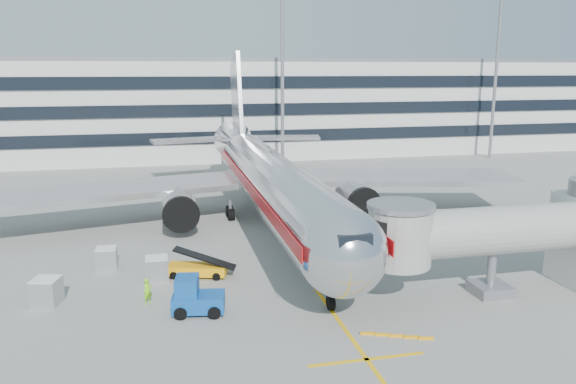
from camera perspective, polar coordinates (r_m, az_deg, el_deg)
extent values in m
plane|color=gray|center=(41.19, 1.05, -7.40)|extent=(180.00, 180.00, 0.00)
cube|color=#EBAC0C|center=(50.48, -1.68, -3.64)|extent=(0.25, 70.00, 0.01)
cube|color=#EBAC0C|center=(28.97, 8.00, -16.50)|extent=(6.00, 0.25, 0.01)
cylinder|color=silver|center=(47.57, -1.24, 0.57)|extent=(5.00, 36.00, 5.00)
sphere|color=silver|center=(30.74, 5.59, -6.15)|extent=(5.00, 5.00, 5.00)
cone|color=silver|center=(69.85, -5.07, 4.82)|extent=(5.00, 10.00, 5.00)
cube|color=black|center=(29.04, 6.57, -4.95)|extent=(1.80, 1.20, 0.90)
cube|color=#B7B7BC|center=(56.77, 10.58, 1.48)|extent=(24.95, 12.07, 0.50)
cube|color=#B7B7BC|center=(52.31, -16.58, 0.24)|extent=(24.95, 12.07, 0.50)
cylinder|color=#99999E|center=(52.02, 6.98, -0.75)|extent=(3.00, 4.20, 3.00)
cylinder|color=#99999E|center=(49.06, -10.91, -1.69)|extent=(3.00, 4.20, 3.00)
cylinder|color=black|center=(50.19, 7.75, -1.25)|extent=(3.10, 0.50, 3.10)
cylinder|color=black|center=(47.12, -10.81, -2.27)|extent=(3.10, 0.50, 3.10)
cube|color=#B7B7BC|center=(69.90, -5.20, 8.45)|extent=(0.45, 9.39, 13.72)
cube|color=#B7B7BC|center=(71.69, -0.81, 5.54)|extent=(10.41, 4.94, 0.35)
cube|color=#B7B7BC|center=(70.24, -9.66, 5.23)|extent=(10.41, 4.94, 0.35)
cylinder|color=gray|center=(33.68, 4.38, -10.43)|extent=(0.24, 0.24, 1.80)
cylinder|color=black|center=(33.86, 4.37, -11.13)|extent=(0.35, 0.90, 0.90)
cylinder|color=gray|center=(54.67, 0.79, -1.31)|extent=(0.30, 0.30, 2.00)
cylinder|color=gray|center=(53.56, -5.88, -1.66)|extent=(0.30, 0.30, 2.00)
cube|color=#B80D11|center=(48.07, 1.70, 1.06)|extent=(0.06, 38.00, 0.90)
cube|color=#B80D11|center=(47.08, -4.25, 0.78)|extent=(0.06, 38.00, 0.90)
cylinder|color=#A8A8A3|center=(36.96, 20.25, -3.68)|extent=(13.00, 3.00, 3.00)
cylinder|color=#A8A8A3|center=(33.99, 11.27, -4.51)|extent=(3.80, 3.80, 3.40)
cylinder|color=gray|center=(33.50, 11.41, -1.40)|extent=(4.00, 4.00, 0.30)
cube|color=black|center=(33.50, 9.23, -4.68)|extent=(1.40, 2.60, 2.60)
cylinder|color=gray|center=(37.73, 19.95, -7.48)|extent=(0.56, 0.56, 3.20)
cube|color=gray|center=(38.16, 19.82, -9.25)|extent=(2.20, 2.20, 0.70)
cylinder|color=black|center=(37.69, 18.65, -9.43)|extent=(0.35, 0.70, 0.70)
cylinder|color=black|center=(38.63, 20.96, -9.07)|extent=(0.35, 0.70, 0.70)
cube|color=silver|center=(96.28, -7.34, 8.45)|extent=(150.00, 24.00, 15.00)
cube|color=black|center=(84.62, -6.46, 5.56)|extent=(150.00, 0.30, 1.80)
cube|color=black|center=(84.24, -6.52, 8.26)|extent=(150.00, 0.30, 1.80)
cube|color=black|center=(84.06, -6.59, 10.98)|extent=(150.00, 0.30, 1.80)
cube|color=gray|center=(96.08, -7.47, 13.10)|extent=(150.00, 24.00, 0.60)
cylinder|color=gray|center=(81.49, -0.58, 11.37)|extent=(0.50, 0.50, 25.00)
cylinder|color=gray|center=(94.75, 20.33, 10.76)|extent=(0.50, 0.50, 25.00)
cube|color=#FFA60A|center=(39.33, -9.20, -7.76)|extent=(4.27, 2.57, 0.64)
cube|color=black|center=(39.06, -9.25, -6.63)|extent=(4.33, 2.19, 1.40)
cylinder|color=black|center=(40.34, -11.03, -7.66)|extent=(0.60, 0.40, 0.55)
cylinder|color=black|center=(39.18, -11.51, -8.29)|extent=(0.60, 0.40, 0.55)
cylinder|color=black|center=(39.69, -6.91, -7.84)|extent=(0.60, 0.40, 0.55)
cylinder|color=black|center=(38.52, -7.27, -8.50)|extent=(0.60, 0.40, 0.55)
cube|color=#0D4796|center=(33.62, -9.07, -10.98)|extent=(3.22, 2.18, 0.96)
cube|color=#0D4796|center=(33.33, -10.23, -9.46)|extent=(1.53, 1.79, 1.17)
cube|color=black|center=(33.20, -10.26, -8.86)|extent=(1.39, 1.56, 0.11)
cylinder|color=black|center=(34.59, -10.52, -10.93)|extent=(0.79, 0.44, 0.75)
cylinder|color=black|center=(33.14, -10.87, -12.02)|extent=(0.79, 0.44, 0.75)
cylinder|color=black|center=(34.40, -7.30, -10.95)|extent=(0.79, 0.44, 0.75)
cylinder|color=black|center=(32.94, -7.49, -12.05)|extent=(0.79, 0.44, 0.75)
cube|color=#A8ABAF|center=(37.36, -23.33, -9.30)|extent=(1.87, 1.87, 1.57)
cube|color=white|center=(37.08, -23.44, -8.14)|extent=(1.87, 1.87, 0.06)
cube|color=#A8ABAF|center=(42.31, -17.95, -6.43)|extent=(1.43, 1.43, 1.46)
cube|color=white|center=(42.08, -18.02, -5.47)|extent=(1.43, 1.43, 0.05)
cube|color=#A8ABAF|center=(39.20, -13.17, -7.60)|extent=(1.49, 1.49, 1.52)
cube|color=white|center=(38.95, -13.22, -6.52)|extent=(1.49, 1.49, 0.06)
imported|color=#82E918|center=(35.44, -14.07, -9.75)|extent=(0.70, 0.68, 1.62)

